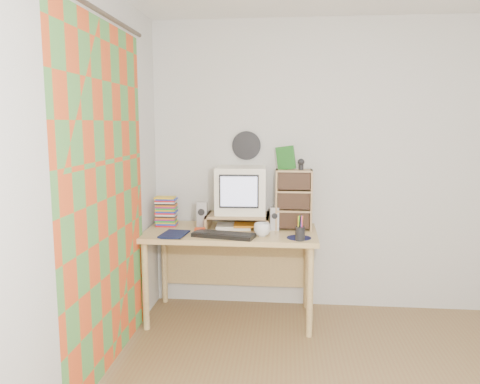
% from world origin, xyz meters
% --- Properties ---
extents(back_wall, '(3.50, 0.00, 3.50)m').
position_xyz_m(back_wall, '(0.00, 1.75, 1.25)').
color(back_wall, silver).
rests_on(back_wall, floor).
extents(left_wall, '(0.00, 3.50, 3.50)m').
position_xyz_m(left_wall, '(-1.75, 0.00, 1.25)').
color(left_wall, silver).
rests_on(left_wall, floor).
extents(curtain, '(0.00, 2.20, 2.20)m').
position_xyz_m(curtain, '(-1.71, 0.48, 1.15)').
color(curtain, '#D64C1E').
rests_on(curtain, left_wall).
extents(wall_disc, '(0.25, 0.02, 0.25)m').
position_xyz_m(wall_disc, '(-0.93, 1.73, 1.43)').
color(wall_disc, black).
rests_on(wall_disc, back_wall).
extents(desk, '(1.40, 0.70, 0.75)m').
position_xyz_m(desk, '(-1.03, 1.44, 0.62)').
color(desk, '#DDC177').
rests_on(desk, floor).
extents(monitor_riser, '(0.52, 0.30, 0.12)m').
position_xyz_m(monitor_riser, '(-0.98, 1.48, 0.84)').
color(monitor_riser, tan).
rests_on(monitor_riser, desk).
extents(crt_monitor, '(0.43, 0.43, 0.39)m').
position_xyz_m(crt_monitor, '(-0.96, 1.53, 1.07)').
color(crt_monitor, white).
rests_on(crt_monitor, monitor_riser).
extents(speaker_left, '(0.09, 0.09, 0.22)m').
position_xyz_m(speaker_left, '(-1.28, 1.45, 0.86)').
color(speaker_left, '#A2A1A6').
rests_on(speaker_left, desk).
extents(speaker_right, '(0.07, 0.07, 0.19)m').
position_xyz_m(speaker_right, '(-0.67, 1.45, 0.85)').
color(speaker_right, '#A2A1A6').
rests_on(speaker_right, desk).
extents(keyboard, '(0.50, 0.26, 0.03)m').
position_xyz_m(keyboard, '(-1.06, 1.16, 0.77)').
color(keyboard, black).
rests_on(keyboard, desk).
extents(dvd_stack, '(0.17, 0.13, 0.24)m').
position_xyz_m(dvd_stack, '(-1.60, 1.51, 0.87)').
color(dvd_stack, brown).
rests_on(dvd_stack, desk).
extents(cd_rack, '(0.30, 0.16, 0.50)m').
position_xyz_m(cd_rack, '(-0.52, 1.48, 1.00)').
color(cd_rack, tan).
rests_on(cd_rack, desk).
extents(mug, '(0.16, 0.16, 0.10)m').
position_xyz_m(mug, '(-0.76, 1.22, 0.80)').
color(mug, white).
rests_on(mug, desk).
extents(diary, '(0.24, 0.19, 0.05)m').
position_xyz_m(diary, '(-1.54, 1.18, 0.77)').
color(diary, '#10173B').
rests_on(diary, desk).
extents(mousepad, '(0.22, 0.22, 0.00)m').
position_xyz_m(mousepad, '(-0.48, 1.18, 0.75)').
color(mousepad, black).
rests_on(mousepad, desk).
extents(pen_cup, '(0.09, 0.09, 0.15)m').
position_xyz_m(pen_cup, '(-0.47, 1.11, 0.82)').
color(pen_cup, black).
rests_on(pen_cup, desk).
extents(papers, '(0.30, 0.23, 0.04)m').
position_xyz_m(papers, '(-0.97, 1.48, 0.77)').
color(papers, white).
rests_on(papers, desk).
extents(red_box, '(0.08, 0.05, 0.04)m').
position_xyz_m(red_box, '(-1.27, 1.28, 0.77)').
color(red_box, red).
rests_on(red_box, desk).
extents(game_box, '(0.15, 0.06, 0.19)m').
position_xyz_m(game_box, '(-0.59, 1.50, 1.34)').
color(game_box, '#195A1A').
rests_on(game_box, cd_rack).
extents(webcam, '(0.06, 0.06, 0.09)m').
position_xyz_m(webcam, '(-0.46, 1.46, 1.29)').
color(webcam, black).
rests_on(webcam, cd_rack).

